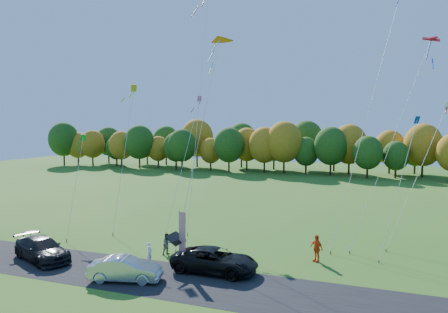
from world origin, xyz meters
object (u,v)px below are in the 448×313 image
(black_suv, at_px, (215,260))
(feather_flag, at_px, (182,233))
(person_east, at_px, (316,248))
(silver_sedan, at_px, (125,269))

(black_suv, xyz_separation_m, feather_flag, (-2.48, 0.13, 1.59))
(person_east, bearing_deg, black_suv, -107.34)
(black_suv, distance_m, feather_flag, 2.94)
(person_east, xyz_separation_m, feather_flag, (-8.35, -4.47, 1.43))
(person_east, bearing_deg, feather_flag, -117.21)
(silver_sedan, height_order, feather_flag, feather_flag)
(person_east, bearing_deg, silver_sedan, -107.78)
(black_suv, height_order, person_east, person_east)
(silver_sedan, bearing_deg, feather_flag, -45.48)
(black_suv, relative_size, feather_flag, 1.47)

